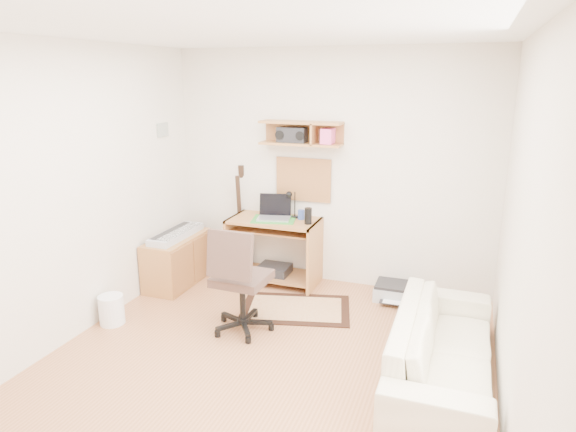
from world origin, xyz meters
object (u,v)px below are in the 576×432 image
(cabinet, at_px, (178,260))
(task_chair, at_px, (242,278))
(desk, at_px, (274,251))
(sofa, at_px, (444,336))
(printer, at_px, (396,292))

(cabinet, bearing_deg, task_chair, -33.57)
(desk, distance_m, cabinet, 1.10)
(task_chair, bearing_deg, sofa, -4.54)
(desk, xyz_separation_m, printer, (1.39, -0.01, -0.29))
(desk, xyz_separation_m, task_chair, (0.15, -1.18, 0.14))
(printer, xyz_separation_m, sofa, (0.55, -1.37, 0.28))
(desk, bearing_deg, sofa, -35.40)
(task_chair, distance_m, printer, 1.76)
(task_chair, height_order, cabinet, task_chair)
(desk, bearing_deg, printer, -0.26)
(printer, bearing_deg, sofa, -69.07)
(desk, relative_size, printer, 2.29)
(cabinet, bearing_deg, sofa, -18.23)
(desk, height_order, cabinet, desk)
(printer, bearing_deg, cabinet, -171.61)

